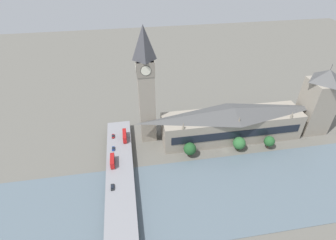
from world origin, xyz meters
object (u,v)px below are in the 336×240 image
object	(u,v)px
road_bridge	(121,201)
car_southbound_mid	(112,187)
double_decker_bus_mid	(112,161)
victoria_tower	(318,101)
double_decker_bus_lead	(125,136)
parliament_hall	(232,123)
car_southbound_lead	(113,136)
clock_tower	(146,85)
car_northbound_tail	(113,149)

from	to	relation	value
road_bridge	car_southbound_mid	xyz separation A→B (m)	(9.36, 4.26, 1.78)
double_decker_bus_mid	victoria_tower	bearing A→B (deg)	-82.40
double_decker_bus_lead	double_decker_bus_mid	distance (m)	25.18
double_decker_bus_mid	road_bridge	bearing A→B (deg)	-171.83
parliament_hall	car_southbound_lead	bearing A→B (deg)	85.20
clock_tower	car_northbound_tail	world-z (taller)	clock_tower
parliament_hall	clock_tower	distance (m)	68.29
victoria_tower	car_southbound_lead	world-z (taller)	victoria_tower
parliament_hall	car_southbound_lead	xyz separation A→B (m)	(7.21, 85.91, -6.39)
victoria_tower	car_southbound_lead	distance (m)	151.53
car_southbound_mid	parliament_hall	bearing A→B (deg)	-65.38
parliament_hall	victoria_tower	bearing A→B (deg)	-89.95
double_decker_bus_lead	double_decker_bus_mid	world-z (taller)	double_decker_bus_lead
road_bridge	double_decker_bus_mid	size ratio (longest dim) A/B	14.22
clock_tower	car_southbound_lead	bearing A→B (deg)	96.14
car_southbound_lead	clock_tower	bearing A→B (deg)	-83.86
double_decker_bus_lead	double_decker_bus_mid	bearing A→B (deg)	160.58
victoria_tower	double_decker_bus_mid	world-z (taller)	victoria_tower
road_bridge	victoria_tower	bearing A→B (deg)	-71.51
double_decker_bus_lead	car_northbound_tail	size ratio (longest dim) A/B	2.75
car_northbound_tail	car_southbound_lead	bearing A→B (deg)	0.74
victoria_tower	car_northbound_tail	bearing A→B (deg)	92.39
clock_tower	double_decker_bus_lead	bearing A→B (deg)	109.60
double_decker_bus_mid	car_southbound_lead	xyz separation A→B (m)	(27.20, -0.05, -2.06)
car_southbound_lead	car_northbound_tail	bearing A→B (deg)	-179.26
car_northbound_tail	car_southbound_lead	xyz separation A→B (m)	(13.42, 0.17, 0.01)
victoria_tower	car_northbound_tail	xyz separation A→B (m)	(-6.27, 150.06, -18.49)
car_southbound_lead	double_decker_bus_mid	bearing A→B (deg)	179.89
clock_tower	car_southbound_lead	size ratio (longest dim) A/B	18.72
road_bridge	double_decker_bus_lead	world-z (taller)	double_decker_bus_lead
car_southbound_lead	victoria_tower	bearing A→B (deg)	-92.73
road_bridge	car_southbound_mid	distance (m)	10.44
parliament_hall	clock_tower	bearing A→B (deg)	80.55
double_decker_bus_mid	car_northbound_tail	size ratio (longest dim) A/B	2.45
parliament_hall	car_southbound_mid	distance (m)	94.91
double_decker_bus_lead	car_southbound_lead	bearing A→B (deg)	67.43
parliament_hall	clock_tower	size ratio (longest dim) A/B	1.22
double_decker_bus_lead	car_southbound_mid	bearing A→B (deg)	168.88
car_southbound_lead	road_bridge	bearing A→B (deg)	-175.83
double_decker_bus_lead	car_southbound_mid	distance (m)	44.08
clock_tower	car_northbound_tail	distance (m)	48.12
double_decker_bus_mid	car_southbound_lead	world-z (taller)	double_decker_bus_mid
victoria_tower	car_southbound_mid	world-z (taller)	victoria_tower
clock_tower	double_decker_bus_mid	distance (m)	53.04
road_bridge	car_southbound_lead	distance (m)	56.20
road_bridge	double_decker_bus_lead	size ratio (longest dim) A/B	12.65
car_southbound_mid	victoria_tower	bearing A→B (deg)	-75.28
parliament_hall	double_decker_bus_lead	distance (m)	77.80
double_decker_bus_mid	car_northbound_tail	bearing A→B (deg)	-0.93
double_decker_bus_mid	car_northbound_tail	distance (m)	13.94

